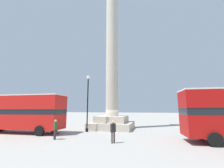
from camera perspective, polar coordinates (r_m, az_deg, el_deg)
ground_plane at (r=21.37m, az=0.00°, el=-16.64°), size 200.00×200.00×0.00m
monument_column at (r=22.06m, az=0.00°, el=6.44°), size 5.58×5.58×24.74m
bus_b at (r=20.38m, az=-31.47°, el=-9.00°), size 10.35×3.22×4.23m
equestrian_statue at (r=26.69m, az=28.85°, el=-10.83°), size 3.84×3.22×5.48m
street_lamp at (r=18.61m, az=-9.25°, el=-5.95°), size 0.42×0.42×6.77m
pedestrian_near_lamp at (r=14.73m, az=-20.83°, el=-15.47°), size 0.46×0.43×1.71m
pedestrian_by_plinth at (r=12.47m, az=0.41°, el=-17.27°), size 0.39×0.48×1.71m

